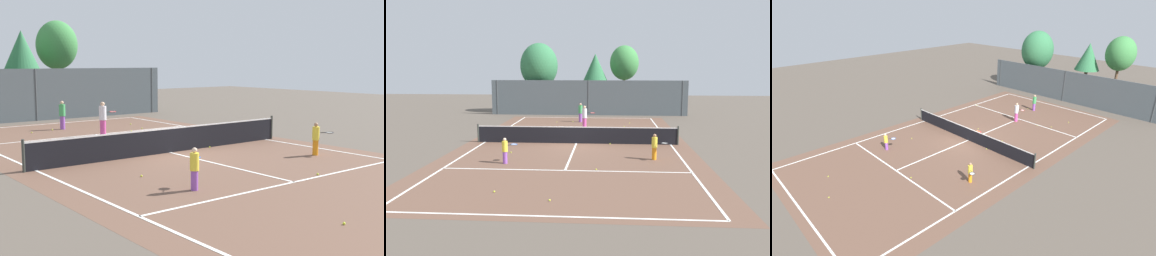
% 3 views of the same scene
% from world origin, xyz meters
% --- Properties ---
extents(ground_plane, '(80.00, 80.00, 0.00)m').
position_xyz_m(ground_plane, '(0.00, 0.00, 0.00)').
color(ground_plane, brown).
extents(court_surface, '(13.00, 25.00, 0.01)m').
position_xyz_m(court_surface, '(0.00, 0.00, 0.00)').
color(court_surface, brown).
rests_on(court_surface, ground_plane).
extents(tennis_net, '(11.90, 0.10, 1.10)m').
position_xyz_m(tennis_net, '(0.00, 0.00, 0.51)').
color(tennis_net, '#333833').
rests_on(tennis_net, ground_plane).
extents(perimeter_fence, '(18.00, 0.12, 3.20)m').
position_xyz_m(perimeter_fence, '(0.00, 14.00, 1.60)').
color(perimeter_fence, '#515B60').
rests_on(perimeter_fence, ground_plane).
extents(tree_0, '(2.88, 3.14, 6.53)m').
position_xyz_m(tree_0, '(3.39, 18.47, 4.77)').
color(tree_0, brown).
rests_on(tree_0, ground_plane).
extents(tree_1, '(3.60, 3.65, 6.67)m').
position_xyz_m(tree_1, '(-4.86, 16.01, 4.49)').
color(tree_1, brown).
rests_on(tree_1, ground_plane).
extents(tree_2, '(2.56, 2.56, 5.69)m').
position_xyz_m(tree_2, '(0.50, 17.57, 4.21)').
color(tree_2, brown).
rests_on(tree_2, ground_plane).
extents(player_0, '(0.33, 0.33, 1.53)m').
position_xyz_m(player_0, '(-0.40, 9.31, 0.78)').
color(player_0, purple).
rests_on(player_0, ground_plane).
extents(player_1, '(0.93, 0.39, 1.68)m').
position_xyz_m(player_1, '(0.15, 5.78, 0.86)').
color(player_1, '#D14799').
rests_on(player_1, ground_plane).
extents(player_2, '(0.71, 0.77, 1.23)m').
position_xyz_m(player_2, '(-2.93, -5.26, 0.64)').
color(player_2, purple).
rests_on(player_2, ground_plane).
extents(player_3, '(0.81, 0.66, 1.28)m').
position_xyz_m(player_3, '(4.15, -3.97, 0.66)').
color(player_3, orange).
rests_on(player_3, ground_plane).
extents(ball_crate, '(0.38, 0.37, 0.43)m').
position_xyz_m(ball_crate, '(-0.06, 1.12, 0.18)').
color(ball_crate, red).
rests_on(ball_crate, ground_plane).
extents(tennis_ball_0, '(0.07, 0.07, 0.07)m').
position_xyz_m(tennis_ball_0, '(-5.22, 6.40, 0.03)').
color(tennis_ball_0, '#CCE533').
rests_on(tennis_ball_0, ground_plane).
extents(tennis_ball_1, '(0.07, 0.07, 0.07)m').
position_xyz_m(tennis_ball_1, '(1.98, -0.13, 0.03)').
color(tennis_ball_1, '#CCE533').
rests_on(tennis_ball_1, ground_plane).
extents(tennis_ball_2, '(0.07, 0.07, 0.07)m').
position_xyz_m(tennis_ball_2, '(-0.09, -10.55, 0.03)').
color(tennis_ball_2, '#CCE533').
rests_on(tennis_ball_2, ground_plane).
extents(tennis_ball_3, '(0.07, 0.07, 0.07)m').
position_xyz_m(tennis_ball_3, '(-2.24, -9.73, 0.03)').
color(tennis_ball_3, '#CCE533').
rests_on(tennis_ball_3, ground_plane).
extents(tennis_ball_4, '(0.07, 0.07, 0.07)m').
position_xyz_m(tennis_ball_4, '(1.92, 1.69, 0.03)').
color(tennis_ball_4, '#CCE533').
rests_on(tennis_ball_4, ground_plane).
extents(tennis_ball_5, '(0.07, 0.07, 0.07)m').
position_xyz_m(tennis_ball_5, '(3.55, 8.80, 0.03)').
color(tennis_ball_5, '#CCE533').
rests_on(tennis_ball_5, ground_plane).
extents(tennis_ball_6, '(0.07, 0.07, 0.07)m').
position_xyz_m(tennis_ball_6, '(-2.27, 8.88, 0.03)').
color(tennis_ball_6, '#CCE533').
rests_on(tennis_ball_6, ground_plane).
extents(tennis_ball_7, '(0.07, 0.07, 0.07)m').
position_xyz_m(tennis_ball_7, '(1.36, -6.22, 0.03)').
color(tennis_ball_7, '#CCE533').
rests_on(tennis_ball_7, ground_plane).
extents(tennis_ball_8, '(0.07, 0.07, 0.07)m').
position_xyz_m(tennis_ball_8, '(2.02, 6.23, 0.03)').
color(tennis_ball_8, '#CCE533').
rests_on(tennis_ball_8, ground_plane).
extents(tennis_ball_9, '(0.07, 0.07, 0.07)m').
position_xyz_m(tennis_ball_9, '(-0.95, 2.09, 0.03)').
color(tennis_ball_9, '#CCE533').
rests_on(tennis_ball_9, ground_plane).
extents(tennis_ball_10, '(0.07, 0.07, 0.07)m').
position_xyz_m(tennis_ball_10, '(-3.22, -2.95, 0.03)').
color(tennis_ball_10, '#CCE533').
rests_on(tennis_ball_10, ground_plane).
extents(tennis_ball_11, '(0.07, 0.07, 0.07)m').
position_xyz_m(tennis_ball_11, '(3.04, 6.81, 0.03)').
color(tennis_ball_11, '#CCE533').
rests_on(tennis_ball_11, ground_plane).
extents(tennis_ball_12, '(0.07, 0.07, 0.07)m').
position_xyz_m(tennis_ball_12, '(-5.34, 0.22, 0.03)').
color(tennis_ball_12, '#CCE533').
rests_on(tennis_ball_12, ground_plane).
extents(tennis_ball_13, '(0.07, 0.07, 0.07)m').
position_xyz_m(tennis_ball_13, '(-1.01, 9.26, 0.03)').
color(tennis_ball_13, '#CCE533').
rests_on(tennis_ball_13, ground_plane).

